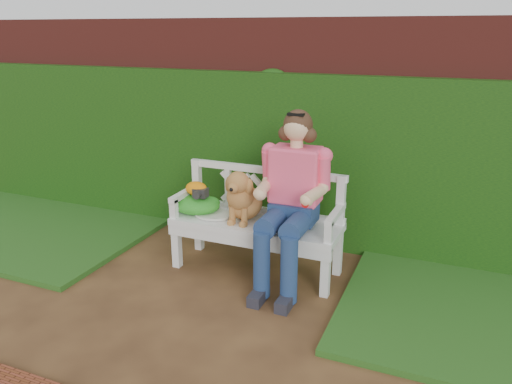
% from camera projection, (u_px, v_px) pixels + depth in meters
% --- Properties ---
extents(ground, '(60.00, 60.00, 0.00)m').
position_uv_depth(ground, '(181.00, 314.00, 3.85)').
color(ground, '#3E2616').
extents(brick_wall, '(10.00, 0.30, 2.20)m').
position_uv_depth(brick_wall, '(271.00, 130.00, 5.17)').
color(brick_wall, maroon).
rests_on(brick_wall, ground).
extents(ivy_hedge, '(10.00, 0.18, 1.70)m').
position_uv_depth(ivy_hedge, '(263.00, 158.00, 5.05)').
color(ivy_hedge, '#265910').
rests_on(ivy_hedge, ground).
extents(grass_left, '(2.60, 2.00, 0.05)m').
position_uv_depth(grass_left, '(35.00, 226.00, 5.51)').
color(grass_left, '#22541A').
rests_on(grass_left, ground).
extents(garden_bench, '(1.62, 0.72, 0.48)m').
position_uv_depth(garden_bench, '(256.00, 246.00, 4.48)').
color(garden_bench, white).
rests_on(garden_bench, ground).
extents(seated_woman, '(0.68, 0.88, 1.49)m').
position_uv_depth(seated_woman, '(293.00, 198.00, 4.18)').
color(seated_woman, '#FC4648').
rests_on(seated_woman, ground).
extents(dog, '(0.33, 0.44, 0.48)m').
position_uv_depth(dog, '(244.00, 194.00, 4.36)').
color(dog, brown).
rests_on(dog, garden_bench).
extents(tennis_racket, '(0.67, 0.31, 0.03)m').
position_uv_depth(tennis_racket, '(210.00, 214.00, 4.52)').
color(tennis_racket, silver).
rests_on(tennis_racket, garden_bench).
extents(green_bag, '(0.47, 0.36, 0.16)m').
position_uv_depth(green_bag, '(195.00, 204.00, 4.60)').
color(green_bag, '#1E8924').
rests_on(green_bag, garden_bench).
extents(camera_item, '(0.13, 0.10, 0.08)m').
position_uv_depth(camera_item, '(201.00, 193.00, 4.52)').
color(camera_item, '#282828').
rests_on(camera_item, green_bag).
extents(baseball_glove, '(0.22, 0.17, 0.13)m').
position_uv_depth(baseball_glove, '(196.00, 189.00, 4.56)').
color(baseball_glove, orange).
rests_on(baseball_glove, green_bag).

